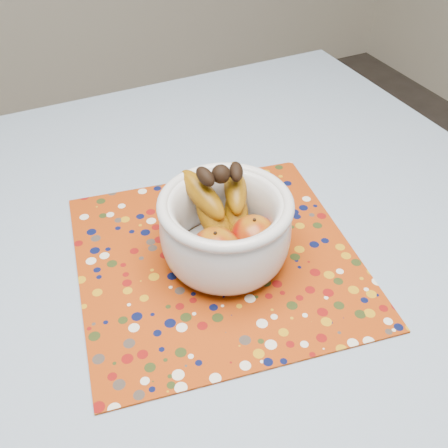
# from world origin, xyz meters

# --- Properties ---
(table) EXTENTS (1.20, 1.20, 0.75)m
(table) POSITION_xyz_m (0.00, 0.00, 0.67)
(table) COLOR brown
(table) RESTS_ON ground
(tablecloth) EXTENTS (1.32, 1.32, 0.01)m
(tablecloth) POSITION_xyz_m (0.00, 0.00, 0.76)
(tablecloth) COLOR slate
(tablecloth) RESTS_ON table
(placemat) EXTENTS (0.50, 0.50, 0.00)m
(placemat) POSITION_xyz_m (0.04, 0.03, 0.76)
(placemat) COLOR #8C2E07
(placemat) RESTS_ON tablecloth
(fruit_bowl) EXTENTS (0.20, 0.21, 0.16)m
(fruit_bowl) POSITION_xyz_m (0.06, 0.03, 0.83)
(fruit_bowl) COLOR silver
(fruit_bowl) RESTS_ON placemat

